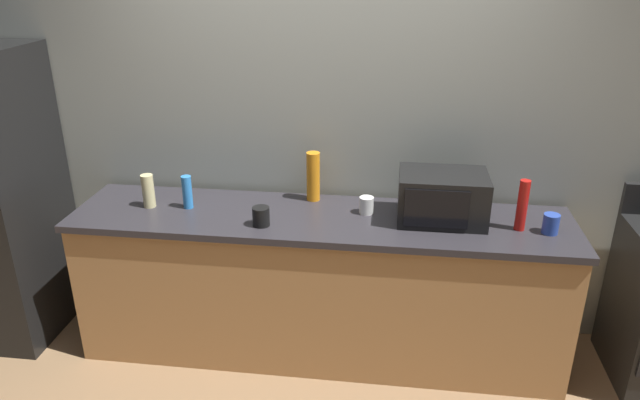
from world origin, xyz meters
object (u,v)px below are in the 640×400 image
object	(u,v)px
bottle_hot_sauce	(522,205)
bottle_dish_soap	(313,176)
bottle_hand_soap	(148,191)
mug_blue	(551,224)
mug_white	(366,205)
microwave	(442,197)
mug_black	(261,216)
bottle_spray_cleaner	(187,192)

from	to	relation	value
bottle_hot_sauce	bottle_dish_soap	bearing A→B (deg)	167.15
bottle_hand_soap	mug_blue	bearing A→B (deg)	-1.59
bottle_hand_soap	mug_blue	distance (m)	2.25
mug_white	mug_blue	bearing A→B (deg)	-7.60
bottle_dish_soap	mug_blue	bearing A→B (deg)	-12.49
bottle_dish_soap	mug_blue	xyz separation A→B (m)	(1.31, -0.29, -0.09)
bottle_dish_soap	microwave	bearing A→B (deg)	-14.22
microwave	bottle_hot_sauce	bearing A→B (deg)	-10.35
mug_black	mug_blue	bearing A→B (deg)	3.86
mug_blue	mug_black	distance (m)	1.54
microwave	bottle_hot_sauce	world-z (taller)	bottle_hot_sauce
bottle_dish_soap	mug_black	xyz separation A→B (m)	(-0.23, -0.39, -0.10)
bottle_spray_cleaner	mug_black	bearing A→B (deg)	-20.76
bottle_dish_soap	bottle_hand_soap	xyz separation A→B (m)	(-0.94, -0.23, -0.05)
bottle_dish_soap	mug_black	bearing A→B (deg)	-120.39
bottle_hot_sauce	mug_blue	xyz separation A→B (m)	(0.15, -0.03, -0.09)
bottle_hot_sauce	mug_white	xyz separation A→B (m)	(-0.83, 0.10, -0.09)
bottle_hand_soap	bottle_spray_cleaner	bearing A→B (deg)	3.39
bottle_hot_sauce	bottle_dish_soap	size ratio (longest dim) A/B	0.95
bottle_spray_cleaner	mug_blue	size ratio (longest dim) A/B	1.81
bottle_hot_sauce	bottle_hand_soap	xyz separation A→B (m)	(-2.09, 0.04, -0.04)
microwave	bottle_hand_soap	bearing A→B (deg)	-178.66
microwave	bottle_spray_cleaner	xyz separation A→B (m)	(-1.45, -0.03, -0.04)
microwave	mug_white	xyz separation A→B (m)	(-0.42, 0.03, -0.09)
bottle_hot_sauce	mug_blue	size ratio (longest dim) A/B	2.61
mug_black	mug_white	distance (m)	0.61
bottle_hot_sauce	bottle_spray_cleaner	bearing A→B (deg)	178.47
mug_blue	mug_black	xyz separation A→B (m)	(-1.54, -0.10, -0.00)
bottle_hand_soap	mug_black	distance (m)	0.73
bottle_hand_soap	bottle_dish_soap	bearing A→B (deg)	13.69
mug_blue	mug_white	distance (m)	0.99
microwave	bottle_spray_cleaner	distance (m)	1.45
microwave	bottle_hand_soap	size ratio (longest dim) A/B	2.44
bottle_dish_soap	mug_blue	size ratio (longest dim) A/B	2.75
bottle_dish_soap	mug_blue	distance (m)	1.35
mug_black	bottle_hot_sauce	bearing A→B (deg)	5.36
microwave	bottle_spray_cleaner	bearing A→B (deg)	-178.98
microwave	mug_black	distance (m)	1.00
bottle_dish_soap	bottle_hand_soap	bearing A→B (deg)	-166.31
mug_black	mug_white	size ratio (longest dim) A/B	1.08
microwave	mug_white	world-z (taller)	microwave
microwave	bottle_hand_soap	xyz separation A→B (m)	(-1.68, -0.04, -0.04)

